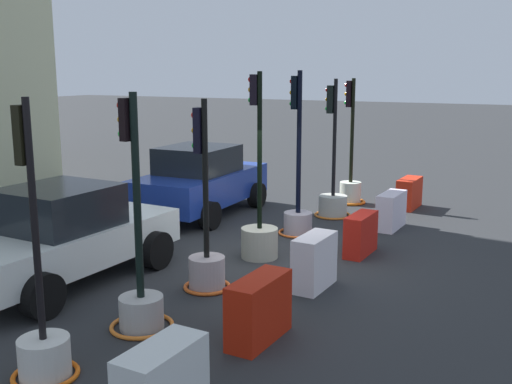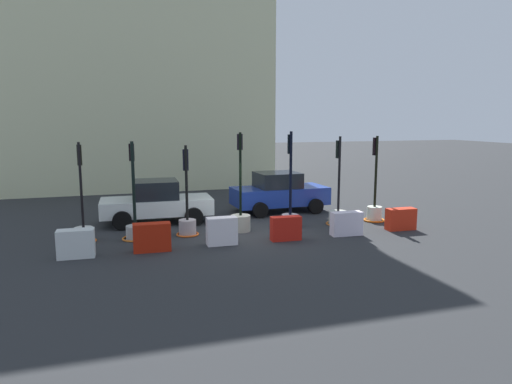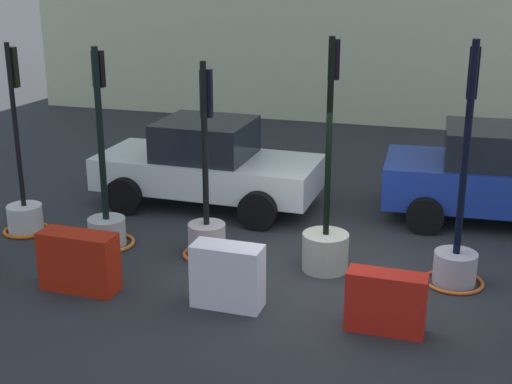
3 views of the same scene
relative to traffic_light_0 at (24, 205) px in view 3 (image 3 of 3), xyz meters
The scene contains 11 objects.
ground_plane 5.48m from the traffic_light_0, ahead, with size 120.00×120.00×0.00m, color #292B2D.
traffic_light_0 is the anchor object (origin of this frame).
traffic_light_1 1.67m from the traffic_light_0, ahead, with size 0.91×0.91×3.33m.
traffic_light_2 3.45m from the traffic_light_0, ahead, with size 0.80×0.80×3.17m.
traffic_light_3 5.39m from the traffic_light_0, ahead, with size 0.72×0.72×3.59m.
traffic_light_4 7.35m from the traffic_light_0, ahead, with size 0.88×0.88×3.61m.
construction_barrier_1 2.76m from the traffic_light_0, 41.03° to the right, with size 1.15×0.47×0.88m.
construction_barrier_2 4.64m from the traffic_light_0, 21.57° to the right, with size 1.00×0.46×0.91m.
construction_barrier_3 6.75m from the traffic_light_0, 15.55° to the right, with size 1.04×0.40×0.82m.
car_white_van 3.47m from the traffic_light_0, 40.98° to the left, with size 4.33×2.31×1.68m.
car_blue_estate 8.52m from the traffic_light_0, 20.00° to the left, with size 4.18×2.37×1.74m.
Camera 3 is at (1.76, -9.94, 4.71)m, focal length 50.70 mm.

